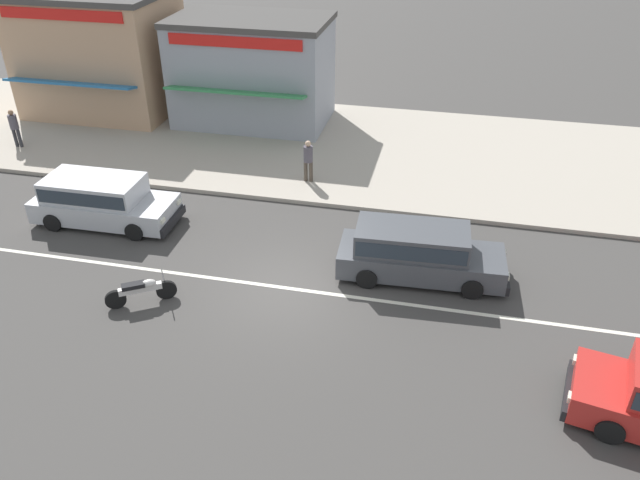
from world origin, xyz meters
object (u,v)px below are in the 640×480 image
motorcycle_0 (141,290)px  minivan_silver_0 (100,199)px  pedestrian_mid_kerb (308,158)px  shopfront_mid_block (100,52)px  shopfront_corner_warung (252,70)px  minivan_dark_grey_4 (417,251)px  pedestrian_far_end (14,126)px

motorcycle_0 → minivan_silver_0: bearing=130.6°
pedestrian_mid_kerb → shopfront_mid_block: shopfront_mid_block is taller
shopfront_corner_warung → shopfront_mid_block: shopfront_mid_block is taller
minivan_dark_grey_4 → shopfront_corner_warung: shopfront_corner_warung is taller
motorcycle_0 → pedestrian_far_end: bearing=138.9°
minivan_silver_0 → pedestrian_mid_kerb: bearing=34.6°
minivan_silver_0 → motorcycle_0: (3.30, -3.84, -0.42)m
pedestrian_mid_kerb → minivan_silver_0: bearing=-145.4°
pedestrian_mid_kerb → shopfront_mid_block: size_ratio=0.24×
minivan_silver_0 → pedestrian_mid_kerb: pedestrian_mid_kerb is taller
shopfront_corner_warung → motorcycle_0: bearing=-85.2°
minivan_dark_grey_4 → shopfront_mid_block: shopfront_mid_block is taller
minivan_dark_grey_4 → pedestrian_far_end: (-16.85, 5.52, 0.22)m
minivan_dark_grey_4 → pedestrian_mid_kerb: bearing=131.2°
shopfront_mid_block → shopfront_corner_warung: bearing=0.6°
shopfront_corner_warung → shopfront_mid_block: bearing=-179.4°
minivan_dark_grey_4 → pedestrian_far_end: size_ratio=3.10×
minivan_silver_0 → pedestrian_far_end: bearing=144.2°
motorcycle_0 → shopfront_mid_block: size_ratio=0.25×
minivan_silver_0 → minivan_dark_grey_4: same height
minivan_dark_grey_4 → motorcycle_0: bearing=-157.4°
pedestrian_mid_kerb → pedestrian_far_end: 12.45m
minivan_silver_0 → pedestrian_far_end: size_ratio=3.01×
minivan_silver_0 → shopfront_mid_block: 11.05m
pedestrian_mid_kerb → shopfront_mid_block: 12.46m
pedestrian_far_end → pedestrian_mid_kerb: bearing=-2.3°
shopfront_corner_warung → pedestrian_far_end: bearing=-149.4°
pedestrian_far_end → motorcycle_0: bearing=-41.1°
minivan_dark_grey_4 → motorcycle_0: minivan_dark_grey_4 is taller
shopfront_mid_block → pedestrian_mid_kerb: bearing=-26.4°
pedestrian_far_end → minivan_silver_0: bearing=-35.8°
shopfront_corner_warung → shopfront_mid_block: 7.21m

